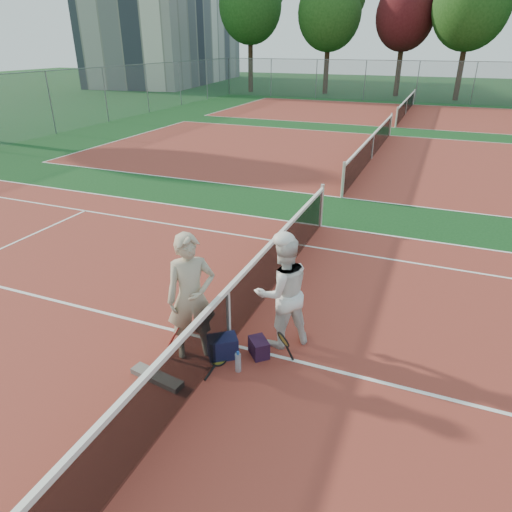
# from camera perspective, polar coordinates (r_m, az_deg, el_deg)

# --- Properties ---
(ground) EXTENTS (130.00, 130.00, 0.00)m
(ground) POSITION_cam_1_polar(r_m,az_deg,el_deg) (7.28, -3.35, -10.98)
(ground) COLOR #103B16
(ground) RESTS_ON ground
(court_main) EXTENTS (23.77, 10.97, 0.01)m
(court_main) POSITION_cam_1_polar(r_m,az_deg,el_deg) (7.28, -3.35, -10.96)
(court_main) COLOR maroon
(court_main) RESTS_ON ground
(court_far_a) EXTENTS (23.77, 10.97, 0.01)m
(court_far_a) POSITION_cam_1_polar(r_m,az_deg,el_deg) (19.43, 14.22, 11.70)
(court_far_a) COLOR maroon
(court_far_a) RESTS_ON ground
(court_far_b) EXTENTS (23.77, 10.97, 0.01)m
(court_far_b) POSITION_cam_1_polar(r_m,az_deg,el_deg) (32.66, 18.17, 16.49)
(court_far_b) COLOR maroon
(court_far_b) RESTS_ON ground
(net_main) EXTENTS (0.10, 10.98, 1.02)m
(net_main) POSITION_cam_1_polar(r_m,az_deg,el_deg) (6.99, -3.45, -7.61)
(net_main) COLOR black
(net_main) RESTS_ON ground
(net_far_a) EXTENTS (0.10, 10.98, 1.02)m
(net_far_a) POSITION_cam_1_polar(r_m,az_deg,el_deg) (19.33, 14.38, 13.16)
(net_far_a) COLOR black
(net_far_a) RESTS_ON ground
(net_far_b) EXTENTS (0.10, 10.98, 1.02)m
(net_far_b) POSITION_cam_1_polar(r_m,az_deg,el_deg) (32.60, 18.29, 17.36)
(net_far_b) COLOR black
(net_far_b) RESTS_ON ground
(fence_back) EXTENTS (32.00, 0.06, 3.00)m
(fence_back) POSITION_cam_1_polar(r_m,az_deg,el_deg) (39.46, 19.52, 19.83)
(fence_back) COLOR slate
(fence_back) RESTS_ON ground
(apartment_block) EXTENTS (12.96, 23.18, 15.00)m
(apartment_block) POSITION_cam_1_polar(r_m,az_deg,el_deg) (58.09, -10.96, 27.98)
(apartment_block) COLOR beige
(apartment_block) RESTS_ON ground
(player_a) EXTENTS (0.85, 0.80, 1.95)m
(player_a) POSITION_cam_1_polar(r_m,az_deg,el_deg) (6.63, -8.11, -5.12)
(player_a) COLOR #B4A78C
(player_a) RESTS_ON ground
(player_b) EXTENTS (1.10, 1.09, 1.80)m
(player_b) POSITION_cam_1_polar(r_m,az_deg,el_deg) (6.86, 3.33, -4.51)
(player_b) COLOR white
(player_b) RESTS_ON ground
(racket_red) EXTENTS (0.35, 0.33, 0.55)m
(racket_red) POSITION_cam_1_polar(r_m,az_deg,el_deg) (6.93, -10.03, -10.73)
(racket_red) COLOR maroon
(racket_red) RESTS_ON ground
(racket_black_held) EXTENTS (0.37, 0.37, 0.56)m
(racket_black_held) POSITION_cam_1_polar(r_m,az_deg,el_deg) (6.73, 3.41, -11.47)
(racket_black_held) COLOR black
(racket_black_held) RESTS_ON ground
(racket_spare) EXTENTS (0.29, 0.61, 0.03)m
(racket_spare) POSITION_cam_1_polar(r_m,az_deg,el_deg) (6.96, -4.69, -12.85)
(racket_spare) COLOR black
(racket_spare) RESTS_ON ground
(sports_bag_navy) EXTENTS (0.52, 0.49, 0.34)m
(sports_bag_navy) POSITION_cam_1_polar(r_m,az_deg,el_deg) (6.95, -4.19, -11.26)
(sports_bag_navy) COLOR black
(sports_bag_navy) RESTS_ON ground
(sports_bag_purple) EXTENTS (0.40, 0.40, 0.27)m
(sports_bag_purple) POSITION_cam_1_polar(r_m,az_deg,el_deg) (6.98, 0.36, -11.36)
(sports_bag_purple) COLOR black
(sports_bag_purple) RESTS_ON ground
(net_cover_canvas) EXTENTS (0.85, 0.32, 0.09)m
(net_cover_canvas) POSITION_cam_1_polar(r_m,az_deg,el_deg) (6.74, -12.27, -14.62)
(net_cover_canvas) COLOR #645F5B
(net_cover_canvas) RESTS_ON ground
(water_bottle) EXTENTS (0.09, 0.09, 0.30)m
(water_bottle) POSITION_cam_1_polar(r_m,az_deg,el_deg) (6.68, -2.25, -13.16)
(water_bottle) COLOR #C8E8FD
(water_bottle) RESTS_ON ground
(tree_back_0) EXTENTS (5.54, 5.54, 10.36)m
(tree_back_0) POSITION_cam_1_polar(r_m,az_deg,el_deg) (45.90, -0.72, 28.78)
(tree_back_0) COLOR #382314
(tree_back_0) RESTS_ON ground
(tree_back_1) EXTENTS (5.40, 5.40, 9.65)m
(tree_back_1) POSITION_cam_1_polar(r_m,az_deg,el_deg) (44.46, 9.19, 27.80)
(tree_back_1) COLOR #382314
(tree_back_1) RESTS_ON ground
(tree_back_maroon) EXTENTS (4.73, 4.73, 8.94)m
(tree_back_maroon) POSITION_cam_1_polar(r_m,az_deg,el_deg) (43.71, 18.15, 26.61)
(tree_back_maroon) COLOR #382314
(tree_back_maroon) RESTS_ON ground
(tree_back_3) EXTENTS (5.67, 5.67, 10.08)m
(tree_back_3) POSITION_cam_1_polar(r_m,az_deg,el_deg) (42.13, 25.37, 26.51)
(tree_back_3) COLOR #382314
(tree_back_3) RESTS_ON ground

